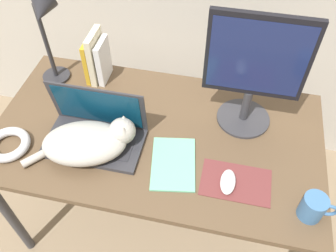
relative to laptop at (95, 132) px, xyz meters
name	(u,v)px	position (x,y,z in m)	size (l,w,h in m)	color
desk	(157,143)	(0.23, 0.09, -0.12)	(1.38, 0.76, 0.74)	brown
laptop	(95,132)	(0.00, 0.00, 0.00)	(0.40, 0.22, 0.24)	#2D2D33
cat	(89,142)	(0.00, -0.07, 0.02)	(0.42, 0.29, 0.14)	#B2ADA3
external_monitor	(254,71)	(0.58, 0.24, 0.23)	(0.38, 0.23, 0.51)	#333338
mousepad	(236,182)	(0.58, -0.09, -0.04)	(0.26, 0.17, 0.00)	brown
computer_mouse	(228,182)	(0.55, -0.10, -0.03)	(0.06, 0.11, 0.03)	silver
book_row	(97,59)	(-0.12, 0.37, 0.07)	(0.09, 0.15, 0.25)	gold
desk_lamp	(44,26)	(-0.29, 0.29, 0.26)	(0.17, 0.17, 0.46)	#28282D
cable_coil	(8,144)	(-0.33, -0.12, -0.03)	(0.18, 0.18, 0.04)	silver
notepad	(173,164)	(0.34, -0.05, -0.04)	(0.21, 0.28, 0.01)	#6BBC93
mug	(314,207)	(0.85, -0.16, 0.00)	(0.13, 0.08, 0.10)	teal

